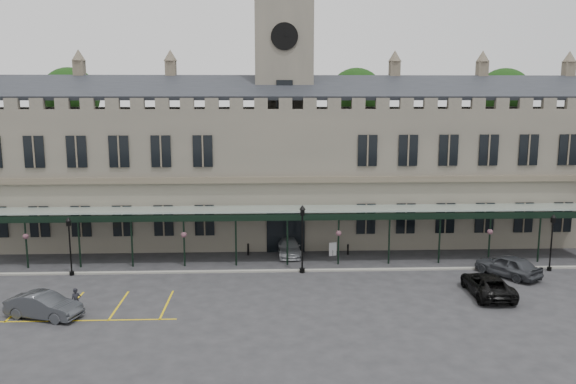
{
  "coord_description": "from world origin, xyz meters",
  "views": [
    {
      "loc": [
        -1.65,
        -35.15,
        13.1
      ],
      "look_at": [
        0.0,
        6.0,
        6.0
      ],
      "focal_mm": 35.0,
      "sensor_mm": 36.0,
      "label": 1
    }
  ],
  "objects_px": {
    "station_building": "(284,169)",
    "lamp_post_right": "(552,237)",
    "car_left_b": "(44,306)",
    "lamp_post_left": "(70,241)",
    "clock_tower": "(284,95)",
    "lamp_post_mid": "(302,233)",
    "traffic_cone": "(475,289)",
    "person_a": "(76,301)",
    "car_taxi": "(289,247)",
    "car_right_a": "(508,265)",
    "car_van": "(487,285)",
    "sign_board": "(333,249)"
  },
  "relations": [
    {
      "from": "clock_tower",
      "to": "lamp_post_mid",
      "type": "height_order",
      "value": "clock_tower"
    },
    {
      "from": "lamp_post_left",
      "to": "person_a",
      "type": "distance_m",
      "value": 8.24
    },
    {
      "from": "car_right_a",
      "to": "traffic_cone",
      "type": "bearing_deg",
      "value": 10.91
    },
    {
      "from": "clock_tower",
      "to": "lamp_post_mid",
      "type": "xyz_separation_m",
      "value": [
        1.03,
        -10.82,
        -10.05
      ]
    },
    {
      "from": "lamp_post_left",
      "to": "lamp_post_mid",
      "type": "distance_m",
      "value": 17.06
    },
    {
      "from": "station_building",
      "to": "car_right_a",
      "type": "relative_size",
      "value": 12.49
    },
    {
      "from": "clock_tower",
      "to": "lamp_post_left",
      "type": "distance_m",
      "value": 21.97
    },
    {
      "from": "clock_tower",
      "to": "traffic_cone",
      "type": "distance_m",
      "value": 23.83
    },
    {
      "from": "lamp_post_right",
      "to": "traffic_cone",
      "type": "bearing_deg",
      "value": -147.2
    },
    {
      "from": "sign_board",
      "to": "car_van",
      "type": "relative_size",
      "value": 0.22
    },
    {
      "from": "person_a",
      "to": "lamp_post_left",
      "type": "bearing_deg",
      "value": 92.93
    },
    {
      "from": "lamp_post_left",
      "to": "car_right_a",
      "type": "distance_m",
      "value": 32.15
    },
    {
      "from": "clock_tower",
      "to": "car_van",
      "type": "xyz_separation_m",
      "value": [
        13.0,
        -16.11,
        -12.38
      ]
    },
    {
      "from": "lamp_post_right",
      "to": "car_right_a",
      "type": "distance_m",
      "value": 4.31
    },
    {
      "from": "lamp_post_mid",
      "to": "car_taxi",
      "type": "distance_m",
      "value": 5.45
    },
    {
      "from": "car_van",
      "to": "car_right_a",
      "type": "distance_m",
      "value": 4.9
    },
    {
      "from": "lamp_post_mid",
      "to": "clock_tower",
      "type": "bearing_deg",
      "value": 95.44
    },
    {
      "from": "lamp_post_left",
      "to": "lamp_post_right",
      "type": "relative_size",
      "value": 1.0
    },
    {
      "from": "car_left_b",
      "to": "station_building",
      "type": "bearing_deg",
      "value": -21.13
    },
    {
      "from": "traffic_cone",
      "to": "car_right_a",
      "type": "bearing_deg",
      "value": 44.33
    },
    {
      "from": "car_left_b",
      "to": "person_a",
      "type": "distance_m",
      "value": 1.82
    },
    {
      "from": "station_building",
      "to": "lamp_post_right",
      "type": "relative_size",
      "value": 13.68
    },
    {
      "from": "lamp_post_right",
      "to": "car_left_b",
      "type": "xyz_separation_m",
      "value": [
        -34.71,
        -7.73,
        -1.85
      ]
    },
    {
      "from": "lamp_post_right",
      "to": "car_right_a",
      "type": "height_order",
      "value": "lamp_post_right"
    },
    {
      "from": "car_left_b",
      "to": "car_right_a",
      "type": "height_order",
      "value": "car_right_a"
    },
    {
      "from": "clock_tower",
      "to": "person_a",
      "type": "height_order",
      "value": "clock_tower"
    },
    {
      "from": "lamp_post_right",
      "to": "car_taxi",
      "type": "bearing_deg",
      "value": 165.37
    },
    {
      "from": "lamp_post_mid",
      "to": "lamp_post_right",
      "type": "distance_m",
      "value": 18.76
    },
    {
      "from": "clock_tower",
      "to": "sign_board",
      "type": "relative_size",
      "value": 21.89
    },
    {
      "from": "car_left_b",
      "to": "sign_board",
      "type": "bearing_deg",
      "value": -39.22
    },
    {
      "from": "traffic_cone",
      "to": "car_van",
      "type": "distance_m",
      "value": 0.83
    },
    {
      "from": "lamp_post_left",
      "to": "station_building",
      "type": "bearing_deg",
      "value": 33.66
    },
    {
      "from": "lamp_post_mid",
      "to": "station_building",
      "type": "bearing_deg",
      "value": 95.49
    },
    {
      "from": "car_left_b",
      "to": "lamp_post_mid",
      "type": "bearing_deg",
      "value": -45.93
    },
    {
      "from": "sign_board",
      "to": "car_right_a",
      "type": "bearing_deg",
      "value": -42.89
    },
    {
      "from": "lamp_post_left",
      "to": "lamp_post_right",
      "type": "bearing_deg",
      "value": -0.55
    },
    {
      "from": "lamp_post_mid",
      "to": "person_a",
      "type": "height_order",
      "value": "lamp_post_mid"
    },
    {
      "from": "traffic_cone",
      "to": "car_right_a",
      "type": "xyz_separation_m",
      "value": [
        3.75,
        3.66,
        0.48
      ]
    },
    {
      "from": "lamp_post_mid",
      "to": "car_right_a",
      "type": "bearing_deg",
      "value": -5.52
    },
    {
      "from": "lamp_post_left",
      "to": "sign_board",
      "type": "height_order",
      "value": "lamp_post_left"
    },
    {
      "from": "car_taxi",
      "to": "car_van",
      "type": "xyz_separation_m",
      "value": [
        12.77,
        -10.12,
        0.07
      ]
    },
    {
      "from": "car_left_b",
      "to": "car_taxi",
      "type": "bearing_deg",
      "value": -32.34
    },
    {
      "from": "clock_tower",
      "to": "lamp_post_right",
      "type": "distance_m",
      "value": 25.0
    },
    {
      "from": "car_taxi",
      "to": "lamp_post_left",
      "type": "bearing_deg",
      "value": -166.3
    },
    {
      "from": "lamp_post_mid",
      "to": "car_van",
      "type": "distance_m",
      "value": 13.29
    },
    {
      "from": "station_building",
      "to": "car_left_b",
      "type": "relative_size",
      "value": 13.16
    },
    {
      "from": "clock_tower",
      "to": "car_taxi",
      "type": "xyz_separation_m",
      "value": [
        0.23,
        -6.0,
        -12.46
      ]
    },
    {
      "from": "lamp_post_left",
      "to": "person_a",
      "type": "bearing_deg",
      "value": -69.43
    },
    {
      "from": "sign_board",
      "to": "lamp_post_mid",
      "type": "bearing_deg",
      "value": -140.31
    },
    {
      "from": "clock_tower",
      "to": "car_left_b",
      "type": "xyz_separation_m",
      "value": [
        -14.93,
        -18.83,
        -12.36
      ]
    }
  ]
}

